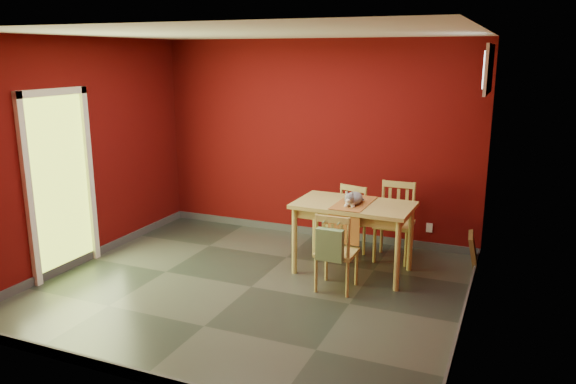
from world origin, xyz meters
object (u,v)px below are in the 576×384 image
at_px(picture_frame, 473,251).
at_px(dining_table, 354,212).
at_px(chair_far_right, 395,221).
at_px(tote_bag, 330,245).
at_px(cat, 354,196).
at_px(chair_far_left, 347,221).
at_px(chair_near, 336,251).

bearing_deg(picture_frame, dining_table, -151.62).
bearing_deg(chair_far_right, tote_bag, -104.49).
bearing_deg(cat, chair_far_left, 122.26).
relative_size(dining_table, chair_far_left, 1.53).
distance_m(chair_far_right, chair_near, 1.28).
xyz_separation_m(dining_table, tote_bag, (-0.02, -0.79, -0.15)).
bearing_deg(chair_far_right, chair_near, -106.93).
relative_size(chair_far_right, tote_bag, 2.36).
distance_m(chair_far_left, chair_near, 1.12).
relative_size(chair_far_left, cat, 2.24).
bearing_deg(tote_bag, dining_table, 88.55).
xyz_separation_m(chair_far_right, cat, (-0.34, -0.70, 0.44)).
height_order(chair_far_right, cat, cat).
bearing_deg(chair_far_right, cat, -116.07).
distance_m(chair_far_right, tote_bag, 1.48).
bearing_deg(chair_near, picture_frame, 44.19).
bearing_deg(chair_near, dining_table, 87.91).
bearing_deg(dining_table, picture_frame, 28.38).
distance_m(chair_far_left, chair_far_right, 0.60).
distance_m(tote_bag, picture_frame, 2.02).
relative_size(dining_table, chair_far_right, 1.41).
relative_size(chair_far_left, chair_far_right, 0.92).
bearing_deg(chair_far_left, chair_near, -79.09).
height_order(cat, picture_frame, cat).
distance_m(dining_table, picture_frame, 1.56).
relative_size(chair_far_right, cat, 2.43).
height_order(chair_far_right, chair_near, chair_far_right).
distance_m(cat, picture_frame, 1.65).
height_order(chair_near, cat, cat).
xyz_separation_m(dining_table, chair_near, (-0.02, -0.58, -0.28)).
xyz_separation_m(chair_near, picture_frame, (1.31, 1.28, -0.24)).
bearing_deg(chair_far_right, dining_table, -118.64).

